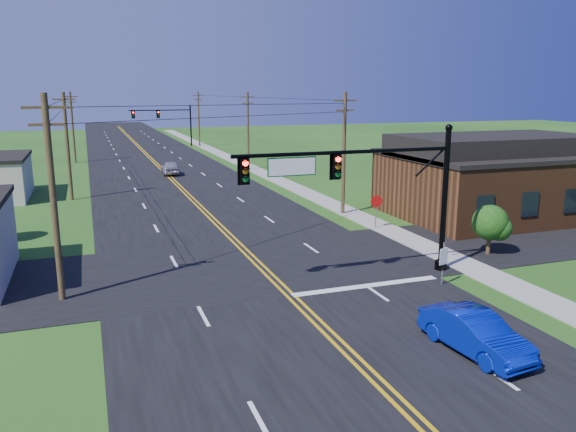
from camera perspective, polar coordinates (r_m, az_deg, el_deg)
name	(u,v)px	position (r m, az deg, el deg)	size (l,w,h in m)	color
ground	(357,367)	(19.62, 7.00, -15.01)	(260.00, 260.00, 0.00)	#1A4413
road_main	(162,171)	(66.57, -12.67, 4.46)	(16.00, 220.00, 0.04)	black
road_cross	(255,265)	(30.00, -3.33, -4.98)	(70.00, 10.00, 0.04)	black
sidewalk	(276,179)	(59.16, -1.26, 3.80)	(2.00, 160.00, 0.08)	gray
signal_mast_main	(366,184)	(26.86, 7.92, 3.22)	(11.30, 0.60, 7.48)	black
signal_mast_far	(164,119)	(96.38, -12.46, 9.59)	(10.98, 0.60, 7.48)	black
brick_building	(492,184)	(44.14, 19.99, 3.08)	(14.20, 11.20, 4.70)	#562F18
utility_pole_left_a	(53,195)	(25.87, -22.77, 1.94)	(1.80, 0.28, 9.00)	#352718
utility_pole_left_b	(67,144)	(50.67, -21.50, 6.79)	(1.80, 0.28, 9.00)	#352718
utility_pole_left_c	(73,126)	(77.60, -21.04, 8.54)	(1.80, 0.28, 9.00)	#352718
utility_pole_right_a	(344,151)	(41.70, 5.70, 6.54)	(1.80, 0.28, 9.00)	#352718
utility_pole_right_b	(248,129)	(66.05, -4.09, 8.77)	(1.80, 0.28, 9.00)	#352718
utility_pole_right_c	(199,118)	(95.24, -9.06, 9.80)	(1.80, 0.28, 9.00)	#352718
tree_right_back	(390,169)	(48.34, 10.28, 4.69)	(3.00, 3.00, 4.10)	#352718
shrub_corner	(490,223)	(33.41, 19.85, -0.65)	(2.00, 2.00, 2.86)	#352718
blue_car	(475,334)	(21.16, 18.47, -11.28)	(1.55, 4.44, 1.46)	#081EB6
distant_car	(170,168)	(63.65, -11.90, 4.81)	(1.79, 4.45, 1.51)	#AFAFB4
route_sign	(443,260)	(27.59, 15.50, -4.37)	(0.52, 0.16, 2.12)	slate
stop_sign	(376,205)	(37.77, 8.96, 1.14)	(0.82, 0.19, 2.32)	slate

